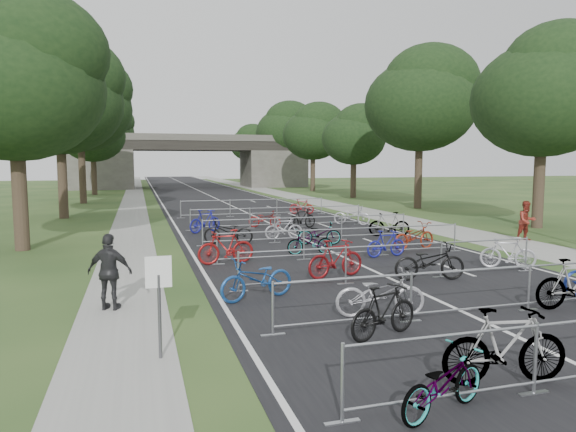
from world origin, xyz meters
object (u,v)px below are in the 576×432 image
at_px(bike_0, 443,384).
at_px(pedestrian_c, 110,272).
at_px(park_sign, 159,288).
at_px(bike_1, 505,347).
at_px(pedestrian_b, 527,221).
at_px(overpass_bridge, 191,161).

relative_size(bike_0, pedestrian_c, 0.95).
bearing_deg(pedestrian_c, park_sign, 126.26).
xyz_separation_m(bike_1, pedestrian_c, (-6.04, 6.00, 0.28)).
xyz_separation_m(park_sign, pedestrian_b, (16.00, 9.45, -0.40)).
distance_m(park_sign, bike_1, 5.73).
relative_size(park_sign, pedestrian_c, 1.02).
bearing_deg(park_sign, overpass_bridge, 83.74).
distance_m(overpass_bridge, pedestrian_c, 59.17).
bearing_deg(park_sign, bike_1, -27.19).
relative_size(bike_1, pedestrian_c, 1.13).
distance_m(bike_1, pedestrian_b, 16.28).
height_order(overpass_bridge, park_sign, overpass_bridge).
xyz_separation_m(overpass_bridge, bike_0, (-3.20, -65.17, -3.09)).
relative_size(overpass_bridge, pedestrian_c, 17.33).
distance_m(overpass_bridge, park_sign, 62.41).
xyz_separation_m(bike_0, pedestrian_b, (12.40, 12.62, 0.43)).
distance_m(bike_1, pedestrian_c, 8.52).
bearing_deg(pedestrian_c, overpass_bridge, -77.39).
height_order(park_sign, pedestrian_c, park_sign).
bearing_deg(overpass_bridge, bike_0, -92.81).
bearing_deg(pedestrian_b, overpass_bridge, 104.73).
distance_m(bike_0, pedestrian_c, 8.02).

